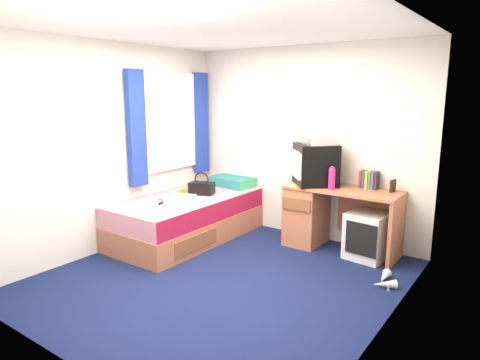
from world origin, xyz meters
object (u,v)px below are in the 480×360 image
Objects in this scene: desk at (320,213)px; white_heels at (384,280)px; picture_frame at (393,186)px; vcr at (316,140)px; aerosol_can at (333,177)px; crt_tv at (315,164)px; storage_cube at (368,236)px; colour_swatch_fan at (163,204)px; water_bottle at (166,197)px; bed at (187,218)px; remote_control at (163,203)px; handbag at (202,188)px; pillow at (233,181)px; magazine at (187,192)px; towel at (180,200)px; pink_water_bottle at (332,179)px.

white_heels is at bearing -32.45° from desk.
picture_frame is at bearing 9.62° from desk.
vcr is 0.48m from aerosol_can.
white_heels is at bearing 18.24° from crt_tv.
colour_swatch_fan reaches higher than storage_cube.
white_heels is (2.59, 0.36, -0.54)m from water_bottle.
storage_cube is at bearing 35.89° from vcr.
bed is at bearing -150.13° from picture_frame.
remote_control reaches higher than storage_cube.
handbag is (-1.34, -0.51, -0.37)m from crt_tv.
pillow is 1.72× the size of handbag.
handbag is at bearing 77.60° from bed.
crt_tv is 1.85m from water_bottle.
magazine is (-1.57, -0.54, -0.73)m from vcr.
vcr is 1.64× the size of magazine.
bed is at bearing -152.55° from aerosol_can.
aerosol_can is at bearing 27.45° from bed.
aerosol_can reaches higher than handbag.
remote_control is at bearing -99.78° from vcr.
aerosol_can is (0.19, 0.09, -0.15)m from crt_tv.
magazine is at bearing 97.70° from water_bottle.
aerosol_can reaches higher than picture_frame.
aerosol_can is 2.03m from remote_control.
aerosol_can is at bearing 38.84° from towel.
desk is 0.46m from aerosol_can.
crt_tv is 1.48m from handbag.
colour_swatch_fan is 0.57× the size of white_heels.
vcr reaches higher than magazine.
handbag is (0.05, 0.23, 0.36)m from bed.
pink_water_bottle reaches higher than handbag.
water_bottle is at bearing -172.12° from white_heels.
handbag is 2.49m from white_heels.
handbag reaches higher than desk.
desk reaches higher than water_bottle.
vcr reaches higher than water_bottle.
towel reaches higher than colour_swatch_fan.
pink_water_bottle is at bearing -146.44° from picture_frame.
colour_swatch_fan is (0.04, -0.45, 0.28)m from bed.
bed is at bearing -49.44° from magazine.
remote_control is (-1.41, -1.13, -0.44)m from crt_tv.
picture_frame is 2.61m from colour_swatch_fan.
storage_cube is 0.79× the size of crt_tv.
magazine is (-1.57, -0.53, -0.45)m from crt_tv.
desk is at bearing 31.70° from water_bottle.
pink_water_bottle reaches higher than picture_frame.
crt_tv is 3.03× the size of colour_swatch_fan.
pink_water_bottle reaches higher than magazine.
picture_frame is 0.40× the size of handbag.
desk reaches higher than towel.
water_bottle is (-2.39, -1.12, -0.24)m from picture_frame.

